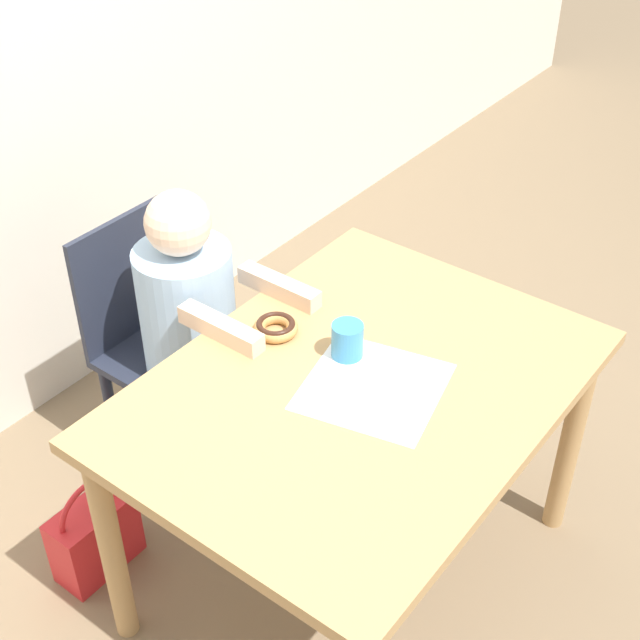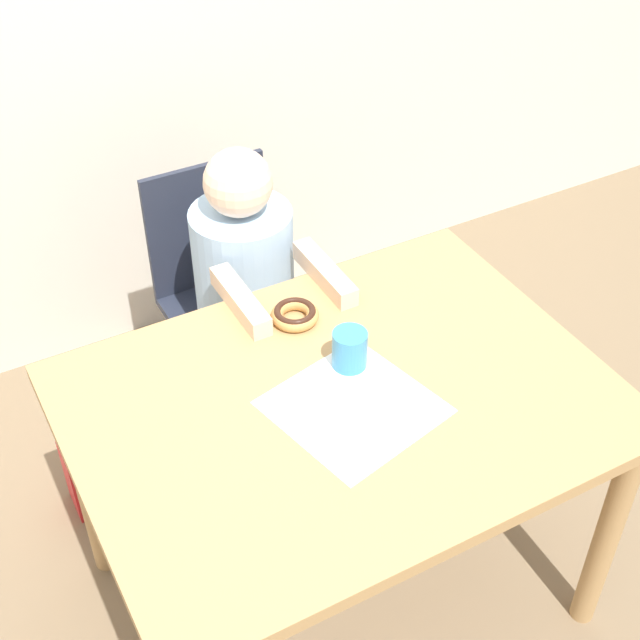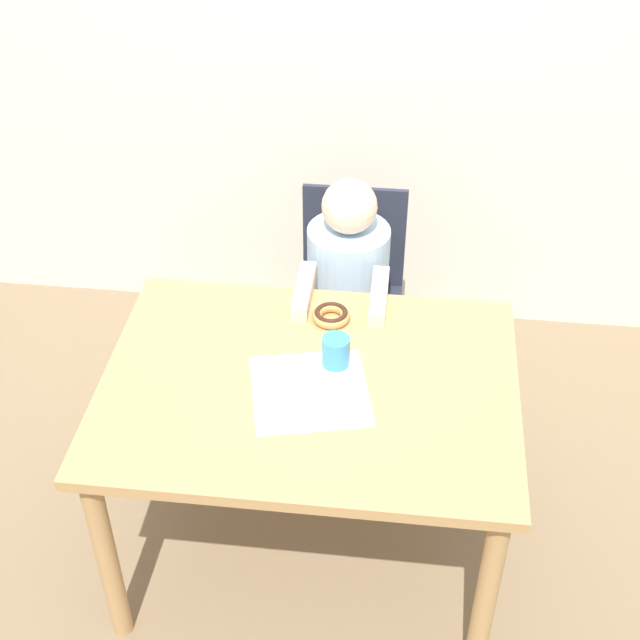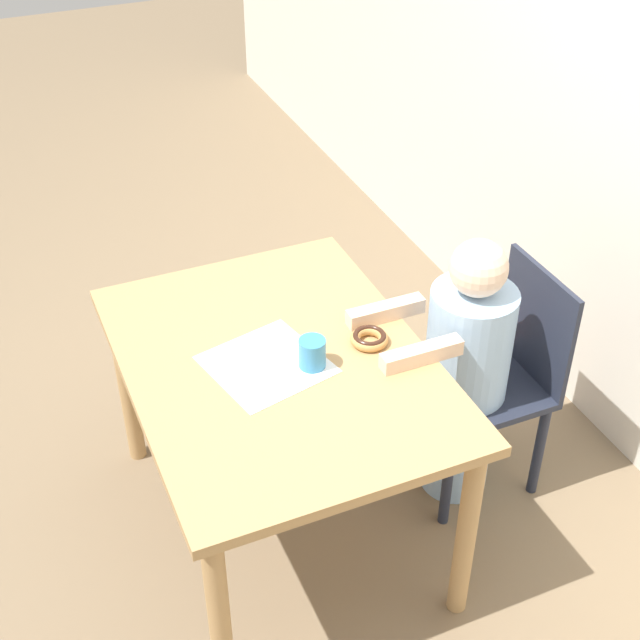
{
  "view_description": "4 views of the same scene",
  "coord_description": "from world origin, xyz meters",
  "px_view_note": "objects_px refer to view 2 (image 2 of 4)",
  "views": [
    {
      "loc": [
        -1.35,
        -0.91,
        2.12
      ],
      "look_at": [
        0.02,
        0.13,
        0.84
      ],
      "focal_mm": 50.0,
      "sensor_mm": 36.0,
      "label": 1
    },
    {
      "loc": [
        -0.7,
        -1.19,
        2.09
      ],
      "look_at": [
        0.02,
        0.13,
        0.84
      ],
      "focal_mm": 50.0,
      "sensor_mm": 36.0,
      "label": 2
    },
    {
      "loc": [
        0.24,
        -1.82,
        2.4
      ],
      "look_at": [
        0.02,
        0.13,
        0.84
      ],
      "focal_mm": 50.0,
      "sensor_mm": 36.0,
      "label": 3
    },
    {
      "loc": [
        1.93,
        -0.69,
        2.36
      ],
      "look_at": [
        0.02,
        0.13,
        0.84
      ],
      "focal_mm": 50.0,
      "sensor_mm": 36.0,
      "label": 4
    }
  ],
  "objects_px": {
    "chair": "(231,304)",
    "donut": "(295,314)",
    "child_figure": "(247,310)",
    "cup": "(350,350)",
    "handbag": "(110,465)"
  },
  "relations": [
    {
      "from": "donut",
      "to": "handbag",
      "type": "height_order",
      "value": "donut"
    },
    {
      "from": "chair",
      "to": "cup",
      "type": "distance_m",
      "value": 0.75
    },
    {
      "from": "chair",
      "to": "child_figure",
      "type": "relative_size",
      "value": 0.83
    },
    {
      "from": "child_figure",
      "to": "cup",
      "type": "height_order",
      "value": "child_figure"
    },
    {
      "from": "chair",
      "to": "donut",
      "type": "height_order",
      "value": "chair"
    },
    {
      "from": "chair",
      "to": "child_figure",
      "type": "bearing_deg",
      "value": -90.0
    },
    {
      "from": "chair",
      "to": "handbag",
      "type": "height_order",
      "value": "chair"
    },
    {
      "from": "chair",
      "to": "handbag",
      "type": "xyz_separation_m",
      "value": [
        -0.47,
        -0.15,
        -0.3
      ]
    },
    {
      "from": "child_figure",
      "to": "donut",
      "type": "relative_size",
      "value": 8.66
    },
    {
      "from": "chair",
      "to": "donut",
      "type": "relative_size",
      "value": 7.19
    },
    {
      "from": "chair",
      "to": "cup",
      "type": "xyz_separation_m",
      "value": [
        0.01,
        -0.67,
        0.33
      ]
    },
    {
      "from": "chair",
      "to": "child_figure",
      "type": "xyz_separation_m",
      "value": [
        0.0,
        -0.12,
        0.07
      ]
    },
    {
      "from": "child_figure",
      "to": "handbag",
      "type": "xyz_separation_m",
      "value": [
        -0.47,
        -0.03,
        -0.37
      ]
    },
    {
      "from": "child_figure",
      "to": "chair",
      "type": "bearing_deg",
      "value": 90.0
    },
    {
      "from": "chair",
      "to": "handbag",
      "type": "relative_size",
      "value": 2.52
    }
  ]
}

